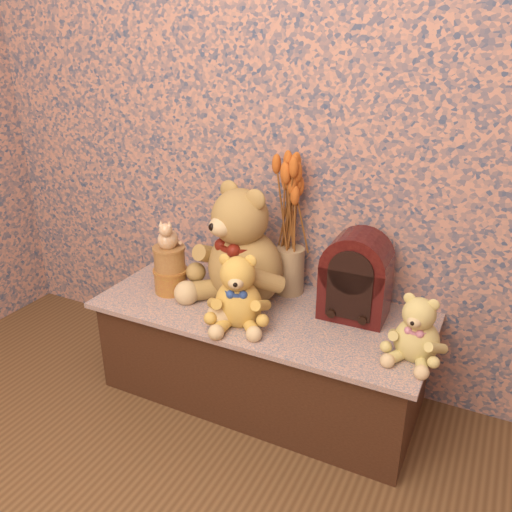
{
  "coord_description": "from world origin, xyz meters",
  "views": [
    {
      "loc": [
        0.78,
        -0.39,
        1.39
      ],
      "look_at": [
        0.0,
        1.18,
        0.64
      ],
      "focal_mm": 36.88,
      "sensor_mm": 36.0,
      "label": 1
    }
  ],
  "objects_px": {
    "cathedral_radio": "(356,275)",
    "teddy_large": "(245,239)",
    "ceramic_vase": "(290,270)",
    "teddy_small": "(419,325)",
    "cat_figurine": "(168,233)",
    "biscuit_tin_lower": "(171,280)",
    "teddy_medium": "(238,286)"
  },
  "relations": [
    {
      "from": "teddy_small",
      "to": "biscuit_tin_lower",
      "type": "distance_m",
      "value": 1.0
    },
    {
      "from": "ceramic_vase",
      "to": "biscuit_tin_lower",
      "type": "height_order",
      "value": "ceramic_vase"
    },
    {
      "from": "biscuit_tin_lower",
      "to": "cat_figurine",
      "type": "distance_m",
      "value": 0.21
    },
    {
      "from": "cathedral_radio",
      "to": "biscuit_tin_lower",
      "type": "xyz_separation_m",
      "value": [
        -0.73,
        -0.14,
        -0.12
      ]
    },
    {
      "from": "teddy_large",
      "to": "teddy_medium",
      "type": "distance_m",
      "value": 0.22
    },
    {
      "from": "teddy_small",
      "to": "biscuit_tin_lower",
      "type": "bearing_deg",
      "value": -174.24
    },
    {
      "from": "teddy_small",
      "to": "cathedral_radio",
      "type": "distance_m",
      "value": 0.32
    },
    {
      "from": "cat_figurine",
      "to": "teddy_medium",
      "type": "bearing_deg",
      "value": -37.85
    },
    {
      "from": "teddy_small",
      "to": "cat_figurine",
      "type": "distance_m",
      "value": 1.01
    },
    {
      "from": "teddy_large",
      "to": "teddy_small",
      "type": "height_order",
      "value": "teddy_large"
    },
    {
      "from": "cathedral_radio",
      "to": "ceramic_vase",
      "type": "xyz_separation_m",
      "value": [
        -0.29,
        0.07,
        -0.07
      ]
    },
    {
      "from": "cat_figurine",
      "to": "cathedral_radio",
      "type": "bearing_deg",
      "value": -12.21
    },
    {
      "from": "cathedral_radio",
      "to": "ceramic_vase",
      "type": "relative_size",
      "value": 1.74
    },
    {
      "from": "teddy_large",
      "to": "ceramic_vase",
      "type": "distance_m",
      "value": 0.24
    },
    {
      "from": "cathedral_radio",
      "to": "teddy_large",
      "type": "bearing_deg",
      "value": -174.69
    },
    {
      "from": "teddy_small",
      "to": "cathedral_radio",
      "type": "xyz_separation_m",
      "value": [
        -0.26,
        0.18,
        0.04
      ]
    },
    {
      "from": "teddy_medium",
      "to": "teddy_small",
      "type": "bearing_deg",
      "value": -16.67
    },
    {
      "from": "teddy_small",
      "to": "biscuit_tin_lower",
      "type": "relative_size",
      "value": 1.82
    },
    {
      "from": "ceramic_vase",
      "to": "cathedral_radio",
      "type": "bearing_deg",
      "value": -13.78
    },
    {
      "from": "teddy_medium",
      "to": "cat_figurine",
      "type": "xyz_separation_m",
      "value": [
        -0.37,
        0.1,
        0.11
      ]
    },
    {
      "from": "teddy_medium",
      "to": "ceramic_vase",
      "type": "xyz_separation_m",
      "value": [
        0.07,
        0.31,
        -0.05
      ]
    },
    {
      "from": "ceramic_vase",
      "to": "teddy_large",
      "type": "bearing_deg",
      "value": -138.08
    },
    {
      "from": "teddy_medium",
      "to": "cathedral_radio",
      "type": "relative_size",
      "value": 0.88
    },
    {
      "from": "teddy_small",
      "to": "ceramic_vase",
      "type": "xyz_separation_m",
      "value": [
        -0.56,
        0.25,
        -0.03
      ]
    },
    {
      "from": "cat_figurine",
      "to": "biscuit_tin_lower",
      "type": "bearing_deg",
      "value": 0.0
    },
    {
      "from": "biscuit_tin_lower",
      "to": "ceramic_vase",
      "type": "bearing_deg",
      "value": 26.14
    },
    {
      "from": "cathedral_radio",
      "to": "ceramic_vase",
      "type": "height_order",
      "value": "cathedral_radio"
    },
    {
      "from": "teddy_large",
      "to": "cathedral_radio",
      "type": "bearing_deg",
      "value": 31.26
    },
    {
      "from": "biscuit_tin_lower",
      "to": "cat_figurine",
      "type": "xyz_separation_m",
      "value": [
        0.0,
        0.0,
        0.21
      ]
    },
    {
      "from": "teddy_large",
      "to": "cathedral_radio",
      "type": "distance_m",
      "value": 0.45
    },
    {
      "from": "cat_figurine",
      "to": "teddy_large",
      "type": "bearing_deg",
      "value": -6.51
    },
    {
      "from": "biscuit_tin_lower",
      "to": "teddy_medium",
      "type": "bearing_deg",
      "value": -14.6
    }
  ]
}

